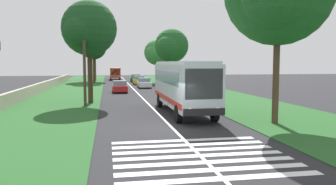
# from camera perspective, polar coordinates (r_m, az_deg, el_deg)

# --- Properties ---
(ground) EXTENTS (160.00, 160.00, 0.00)m
(ground) POSITION_cam_1_polar(r_m,az_deg,el_deg) (19.32, 0.68, -5.87)
(ground) COLOR #262628
(grass_verge_left) EXTENTS (120.00, 8.00, 0.04)m
(grass_verge_left) POSITION_cam_1_polar(r_m,az_deg,el_deg) (34.15, -17.86, -1.32)
(grass_verge_left) COLOR #235623
(grass_verge_left) RESTS_ON ground
(grass_verge_right) EXTENTS (120.00, 8.00, 0.04)m
(grass_verge_right) POSITION_cam_1_polar(r_m,az_deg,el_deg) (35.82, 9.11, -0.86)
(grass_verge_right) COLOR #235623
(grass_verge_right) RESTS_ON ground
(centre_line) EXTENTS (110.00, 0.16, 0.01)m
(centre_line) POSITION_cam_1_polar(r_m,az_deg,el_deg) (34.02, -4.05, -1.14)
(centre_line) COLOR silver
(centre_line) RESTS_ON ground
(coach_bus) EXTENTS (11.16, 2.62, 3.73)m
(coach_bus) POSITION_cam_1_polar(r_m,az_deg,el_deg) (24.64, 2.47, 1.52)
(coach_bus) COLOR silver
(coach_bus) RESTS_ON ground
(zebra_crossing) EXTENTS (5.85, 6.80, 0.01)m
(zebra_crossing) POSITION_cam_1_polar(r_m,az_deg,el_deg) (13.72, 5.37, -10.42)
(zebra_crossing) COLOR silver
(zebra_crossing) RESTS_ON ground
(trailing_car_0) EXTENTS (4.30, 1.78, 1.43)m
(trailing_car_0) POSITION_cam_1_polar(r_m,az_deg,el_deg) (42.54, -8.03, 0.95)
(trailing_car_0) COLOR #B21E1E
(trailing_car_0) RESTS_ON ground
(trailing_car_1) EXTENTS (4.30, 1.78, 1.43)m
(trailing_car_1) POSITION_cam_1_polar(r_m,az_deg,el_deg) (49.73, -3.98, 1.57)
(trailing_car_1) COLOR silver
(trailing_car_1) RESTS_ON ground
(trailing_car_2) EXTENTS (4.30, 1.78, 1.43)m
(trailing_car_2) POSITION_cam_1_polar(r_m,az_deg,el_deg) (57.29, -4.88, 2.02)
(trailing_car_2) COLOR gold
(trailing_car_2) RESTS_ON ground
(trailing_car_3) EXTENTS (4.30, 1.78, 1.43)m
(trailing_car_3) POSITION_cam_1_polar(r_m,az_deg,el_deg) (64.95, -5.42, 2.37)
(trailing_car_3) COLOR #145933
(trailing_car_3) RESTS_ON ground
(trailing_minibus_0) EXTENTS (6.00, 2.14, 2.53)m
(trailing_minibus_0) POSITION_cam_1_polar(r_m,az_deg,el_deg) (73.69, -8.81, 3.33)
(trailing_minibus_0) COLOR #CC4C33
(trailing_minibus_0) RESTS_ON ground
(roadside_tree_left_0) EXTENTS (5.49, 4.85, 9.05)m
(roadside_tree_left_0) POSITION_cam_1_polar(r_m,az_deg,el_deg) (31.38, -13.16, 10.17)
(roadside_tree_left_0) COLOR #3D2D1E
(roadside_tree_left_0) RESTS_ON grass_verge_left
(roadside_tree_left_1) EXTENTS (7.90, 6.66, 12.12)m
(roadside_tree_left_1) POSITION_cam_1_polar(r_m,az_deg,el_deg) (69.51, -12.34, 9.03)
(roadside_tree_left_1) COLOR brown
(roadside_tree_left_1) RESTS_ON grass_verge_left
(roadside_tree_left_2) EXTENTS (5.10, 4.53, 8.66)m
(roadside_tree_left_2) POSITION_cam_1_polar(r_m,az_deg,el_deg) (62.34, -12.38, 7.36)
(roadside_tree_left_2) COLOR #3D2D1E
(roadside_tree_left_2) RESTS_ON grass_verge_left
(roadside_tree_right_1) EXTENTS (5.96, 4.90, 8.47)m
(roadside_tree_right_1) POSITION_cam_1_polar(r_m,az_deg,el_deg) (49.87, 0.43, 7.63)
(roadside_tree_right_1) COLOR #4C3826
(roadside_tree_right_1) RESTS_ON grass_verge_right
(roadside_tree_right_2) EXTENTS (5.48, 4.48, 7.63)m
(roadside_tree_right_2) POSITION_cam_1_polar(r_m,az_deg,el_deg) (60.83, -2.01, 6.55)
(roadside_tree_right_2) COLOR brown
(roadside_tree_right_2) RESTS_ON grass_verge_right
(utility_pole) EXTENTS (0.24, 1.40, 7.03)m
(utility_pole) POSITION_cam_1_polar(r_m,az_deg,el_deg) (29.12, -13.76, 4.97)
(utility_pole) COLOR #473828
(utility_pole) RESTS_ON grass_verge_left
(roadside_wall) EXTENTS (70.00, 0.40, 1.14)m
(roadside_wall) POSITION_cam_1_polar(r_m,az_deg,el_deg) (39.59, -21.80, 0.26)
(roadside_wall) COLOR #B2A893
(roadside_wall) RESTS_ON grass_verge_left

